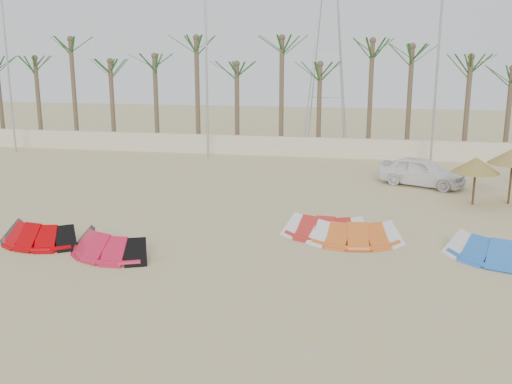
% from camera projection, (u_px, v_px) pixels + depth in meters
% --- Properties ---
extents(ground, '(120.00, 120.00, 0.00)m').
position_uv_depth(ground, '(217.00, 280.00, 17.08)').
color(ground, '#C6B591').
rests_on(ground, ground).
extents(boundary_wall, '(60.00, 0.30, 1.30)m').
position_uv_depth(boundary_wall, '(303.00, 147.00, 37.91)').
color(boundary_wall, beige).
rests_on(boundary_wall, ground).
extents(palm_line, '(52.00, 4.00, 7.70)m').
position_uv_depth(palm_line, '(317.00, 57.00, 37.87)').
color(palm_line, brown).
rests_on(palm_line, ground).
extents(lamp_a, '(1.25, 0.14, 11.00)m').
position_uv_depth(lamp_a, '(8.00, 68.00, 38.63)').
color(lamp_a, '#A5A8AD').
rests_on(lamp_a, ground).
extents(lamp_b, '(1.25, 0.14, 11.00)m').
position_uv_depth(lamp_b, '(207.00, 68.00, 35.95)').
color(lamp_b, '#A5A8AD').
rests_on(lamp_b, ground).
extents(lamp_c, '(1.25, 0.14, 11.00)m').
position_uv_depth(lamp_c, '(438.00, 69.00, 33.28)').
color(lamp_c, '#A5A8AD').
rests_on(lamp_c, ground).
extents(pylon, '(3.00, 3.00, 14.00)m').
position_uv_depth(pylon, '(325.00, 144.00, 43.59)').
color(pylon, '#A5A8AD').
rests_on(pylon, ground).
extents(kite_red_left, '(3.23, 1.86, 0.90)m').
position_uv_depth(kite_red_left, '(42.00, 232.00, 20.35)').
color(kite_red_left, '#AB0004').
rests_on(kite_red_left, ground).
extents(kite_red_mid, '(3.59, 2.45, 0.90)m').
position_uv_depth(kite_red_mid, '(111.00, 242.00, 19.25)').
color(kite_red_mid, red).
rests_on(kite_red_mid, ground).
extents(kite_red_right, '(3.22, 1.62, 0.90)m').
position_uv_depth(kite_red_right, '(327.00, 225.00, 21.22)').
color(kite_red_right, red).
rests_on(kite_red_right, ground).
extents(kite_orange, '(3.42, 1.93, 0.90)m').
position_uv_depth(kite_orange, '(356.00, 230.00, 20.51)').
color(kite_orange, '#D65F20').
rests_on(kite_orange, ground).
extents(kite_blue, '(4.02, 2.62, 0.90)m').
position_uv_depth(kite_blue, '(503.00, 247.00, 18.69)').
color(kite_blue, blue).
rests_on(kite_blue, ground).
extents(parasol_left, '(2.08, 2.08, 2.17)m').
position_uv_depth(parasol_left, '(476.00, 165.00, 25.28)').
color(parasol_left, '#4C331E').
rests_on(parasol_left, ground).
extents(car, '(4.69, 3.41, 1.49)m').
position_uv_depth(car, '(422.00, 172.00, 29.27)').
color(car, white).
rests_on(car, ground).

